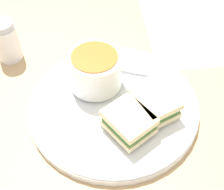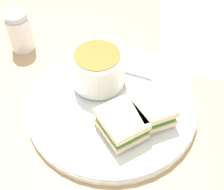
{
  "view_description": "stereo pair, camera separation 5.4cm",
  "coord_description": "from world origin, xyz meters",
  "px_view_note": "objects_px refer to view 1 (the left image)",
  "views": [
    {
      "loc": [
        0.0,
        -0.35,
        0.44
      ],
      "look_at": [
        0.0,
        0.0,
        0.04
      ],
      "focal_mm": 50.0,
      "sensor_mm": 36.0,
      "label": 1
    },
    {
      "loc": [
        0.06,
        -0.35,
        0.44
      ],
      "look_at": [
        0.0,
        0.0,
        0.04
      ],
      "focal_mm": 50.0,
      "sensor_mm": 36.0,
      "label": 2
    }
  ],
  "objects_px": {
    "salt_shaker": "(5,41)",
    "spoon": "(104,66)",
    "soup_bowl": "(94,70)",
    "sandwich_half_near": "(127,122)",
    "sandwich_half_far": "(153,103)"
  },
  "relations": [
    {
      "from": "salt_shaker",
      "to": "soup_bowl",
      "type": "bearing_deg",
      "value": -26.24
    },
    {
      "from": "sandwich_half_near",
      "to": "sandwich_half_far",
      "type": "height_order",
      "value": "same"
    },
    {
      "from": "soup_bowl",
      "to": "sandwich_half_far",
      "type": "bearing_deg",
      "value": -32.34
    },
    {
      "from": "soup_bowl",
      "to": "sandwich_half_near",
      "type": "height_order",
      "value": "soup_bowl"
    },
    {
      "from": "sandwich_half_near",
      "to": "sandwich_half_far",
      "type": "distance_m",
      "value": 0.06
    },
    {
      "from": "soup_bowl",
      "to": "spoon",
      "type": "distance_m",
      "value": 0.05
    },
    {
      "from": "sandwich_half_far",
      "to": "salt_shaker",
      "type": "bearing_deg",
      "value": 151.48
    },
    {
      "from": "soup_bowl",
      "to": "salt_shaker",
      "type": "height_order",
      "value": "salt_shaker"
    },
    {
      "from": "salt_shaker",
      "to": "spoon",
      "type": "bearing_deg",
      "value": -14.04
    },
    {
      "from": "soup_bowl",
      "to": "sandwich_half_far",
      "type": "distance_m",
      "value": 0.12
    },
    {
      "from": "sandwich_half_far",
      "to": "salt_shaker",
      "type": "relative_size",
      "value": 1.11
    },
    {
      "from": "sandwich_half_near",
      "to": "salt_shaker",
      "type": "distance_m",
      "value": 0.31
    },
    {
      "from": "sandwich_half_near",
      "to": "soup_bowl",
      "type": "bearing_deg",
      "value": 119.22
    },
    {
      "from": "soup_bowl",
      "to": "salt_shaker",
      "type": "relative_size",
      "value": 1.13
    },
    {
      "from": "sandwich_half_far",
      "to": "sandwich_half_near",
      "type": "bearing_deg",
      "value": -139.03
    }
  ]
}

